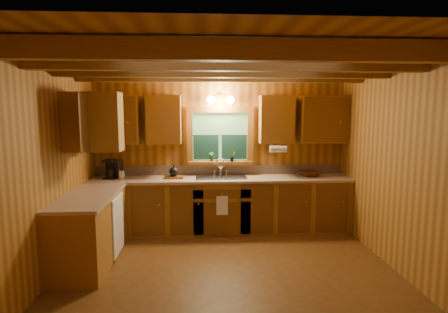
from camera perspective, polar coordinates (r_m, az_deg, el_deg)
room at (r=4.36m, az=0.64°, el=-1.99°), size 4.20×4.20×4.20m
ceiling_beams at (r=4.33m, az=0.67°, el=13.76°), size 4.20×2.54×0.18m
base_cabinets at (r=5.79m, az=-5.23°, el=-8.48°), size 4.20×2.22×0.86m
countertop at (r=5.69m, az=-5.14°, el=-4.10°), size 4.20×2.24×0.04m
backsplash at (r=6.27m, az=-0.61°, el=-2.09°), size 4.20×0.02×0.16m
dishwasher_panel at (r=5.34m, az=-16.13°, el=-10.13°), size 0.02×0.60×0.80m
upper_cabinets at (r=5.72m, az=-6.07°, el=5.63°), size 4.19×1.77×0.78m
window at (r=6.18m, az=-0.60°, el=2.91°), size 1.12×0.08×1.00m
window_sill at (r=6.18m, az=-0.58°, el=-0.91°), size 1.06×0.14×0.04m
wall_sconce at (r=6.04m, az=-0.55°, el=8.83°), size 0.45×0.21×0.17m
paper_towel_roll at (r=5.98m, az=8.40°, el=1.15°), size 0.27×0.11×0.11m
dish_towel at (r=5.76m, az=-0.29°, el=-7.63°), size 0.18×0.01×0.30m
sink at (r=6.01m, az=-0.47°, el=-3.70°), size 0.82×0.48×0.43m
coffee_maker at (r=6.18m, az=-17.16°, el=-1.87°), size 0.17×0.22×0.31m
utensil_crock at (r=6.10m, az=-15.65°, el=-2.64°), size 0.11×0.11×0.32m
cutting_board at (r=6.02m, az=-7.79°, el=-3.19°), size 0.31×0.22×0.03m
teakettle at (r=6.01m, az=-7.80°, el=-2.34°), size 0.15×0.15×0.19m
wicker_basket at (r=6.28m, az=13.16°, el=-2.60°), size 0.42×0.42×0.09m
potted_plant_left at (r=6.16m, az=-1.95°, el=0.01°), size 0.09×0.06×0.16m
potted_plant_right at (r=6.15m, az=1.32°, el=0.02°), size 0.10×0.08×0.17m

